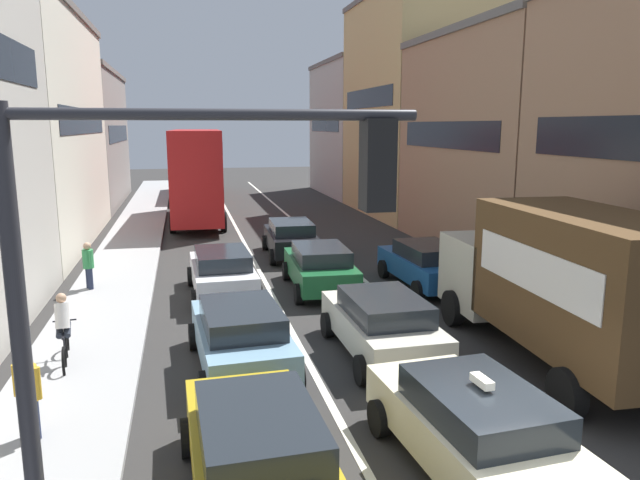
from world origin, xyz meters
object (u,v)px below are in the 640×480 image
sedan_right_lane_behind_truck (426,264)px  bus_mid_queue_primary (197,171)px  sedan_left_lane_front (258,452)px  bus_far_queue_secondary (196,173)px  taxi_centre_lane_front (474,427)px  coupe_centre_lane_fourth (291,237)px  cyclist_on_sidewalk (64,332)px  sedan_centre_lane_second (382,323)px  traffic_light_pole (170,297)px  hatchback_centre_lane_third (320,267)px  sedan_left_lane_third (222,271)px  wagon_left_lane_second (241,335)px  pedestrian_mid_sidewalk (88,264)px  removalist_box_truck (560,280)px  pedestrian_near_kerb (28,393)px

sedan_right_lane_behind_truck → bus_mid_queue_primary: size_ratio=0.41×
sedan_left_lane_front → bus_far_queue_secondary: (0.05, 38.10, 0.96)m
taxi_centre_lane_front → sedan_left_lane_front: bearing=85.6°
coupe_centre_lane_fourth → cyclist_on_sidewalk: (-6.89, -10.23, 0.05)m
bus_far_queue_secondary → sedan_centre_lane_second: bearing=-174.1°
traffic_light_pole → sedan_left_lane_front: 4.00m
hatchback_centre_lane_third → cyclist_on_sidewalk: size_ratio=2.53×
hatchback_centre_lane_third → sedan_left_lane_third: same height
bus_far_queue_secondary → cyclist_on_sidewalk: 32.59m
wagon_left_lane_second → hatchback_centre_lane_third: (3.13, 5.89, 0.00)m
taxi_centre_lane_front → cyclist_on_sidewalk: 8.96m
hatchback_centre_lane_third → bus_far_queue_secondary: bearing=9.2°
pedestrian_mid_sidewalk → hatchback_centre_lane_third: bearing=-37.7°
bus_far_queue_secondary → hatchback_centre_lane_third: bearing=-173.2°
taxi_centre_lane_front → hatchback_centre_lane_third: size_ratio=1.01×
removalist_box_truck → sedan_left_lane_third: size_ratio=1.79×
taxi_centre_lane_front → sedan_left_lane_third: size_ratio=1.01×
removalist_box_truck → cyclist_on_sidewalk: size_ratio=4.52×
removalist_box_truck → coupe_centre_lane_fourth: (-3.80, 12.43, -1.18)m
hatchback_centre_lane_third → cyclist_on_sidewalk: 8.53m
sedan_left_lane_front → bus_mid_queue_primary: bus_mid_queue_primary is taller
taxi_centre_lane_front → bus_mid_queue_primary: 26.01m
sedan_right_lane_behind_truck → bus_far_queue_secondary: (-6.83, 27.79, 0.96)m
cyclist_on_sidewalk → wagon_left_lane_second: bearing=-110.3°
coupe_centre_lane_fourth → bus_mid_queue_primary: size_ratio=0.41×
coupe_centre_lane_fourth → cyclist_on_sidewalk: cyclist_on_sidewalk is taller
cyclist_on_sidewalk → pedestrian_mid_sidewalk: bearing=-3.4°
sedan_left_lane_front → sedan_left_lane_third: (0.21, 10.76, 0.00)m
pedestrian_near_kerb → pedestrian_mid_sidewalk: 9.69m
sedan_left_lane_front → sedan_left_lane_third: size_ratio=1.00×
pedestrian_near_kerb → removalist_box_truck: bearing=-56.0°
traffic_light_pole → sedan_left_lane_third: bearing=84.7°
sedan_centre_lane_second → coupe_centre_lane_fourth: 11.07m
coupe_centre_lane_fourth → bus_far_queue_secondary: bus_far_queue_secondary is taller
sedan_centre_lane_second → cyclist_on_sidewalk: cyclist_on_sidewalk is taller
taxi_centre_lane_front → traffic_light_pole: bearing=115.0°
removalist_box_truck → wagon_left_lane_second: bearing=81.9°
wagon_left_lane_second → coupe_centre_lane_fourth: same height
taxi_centre_lane_front → sedan_left_lane_front: taxi_centre_lane_front is taller
traffic_light_pole → wagon_left_lane_second: 7.94m
bus_far_queue_secondary → cyclist_on_sidewalk: bearing=173.6°
wagon_left_lane_second → bus_far_queue_secondary: (-0.17, 33.28, 0.96)m
bus_mid_queue_primary → pedestrian_near_kerb: bus_mid_queue_primary is taller
taxi_centre_lane_front → hatchback_centre_lane_third: (0.05, 10.74, -0.00)m
sedan_left_lane_front → bus_mid_queue_primary: size_ratio=0.41×
hatchback_centre_lane_third → sedan_left_lane_third: size_ratio=1.00×
traffic_light_pole → sedan_left_lane_front: bearing=67.2°
sedan_right_lane_behind_truck → pedestrian_near_kerb: pedestrian_near_kerb is taller
removalist_box_truck → bus_far_queue_secondary: removalist_box_truck is taller
bus_mid_queue_primary → bus_far_queue_secondary: 12.47m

